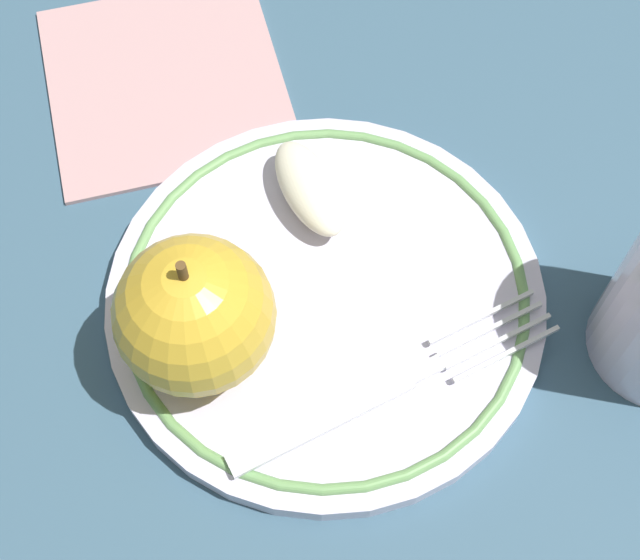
# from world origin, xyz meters

# --- Properties ---
(ground_plane) EXTENTS (2.00, 2.00, 0.00)m
(ground_plane) POSITION_xyz_m (0.00, 0.00, 0.00)
(ground_plane) COLOR #38586E
(plate) EXTENTS (0.24, 0.24, 0.02)m
(plate) POSITION_xyz_m (0.00, 0.00, 0.01)
(plate) COLOR silver
(plate) RESTS_ON ground_plane
(apple_red_whole) EXTENTS (0.08, 0.08, 0.09)m
(apple_red_whole) POSITION_xyz_m (0.07, -0.01, 0.06)
(apple_red_whole) COLOR gold
(apple_red_whole) RESTS_ON plate
(apple_slice_front) EXTENTS (0.04, 0.07, 0.02)m
(apple_slice_front) POSITION_xyz_m (-0.02, -0.05, 0.03)
(apple_slice_front) COLOR #F5ECCD
(apple_slice_front) RESTS_ON plate
(fork) EXTENTS (0.19, 0.04, 0.00)m
(fork) POSITION_xyz_m (0.01, 0.06, 0.02)
(fork) COLOR silver
(fork) RESTS_ON plate
(napkin_folded) EXTENTS (0.19, 0.19, 0.01)m
(napkin_folded) POSITION_xyz_m (0.00, -0.19, 0.00)
(napkin_folded) COLOR #BD9192
(napkin_folded) RESTS_ON ground_plane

